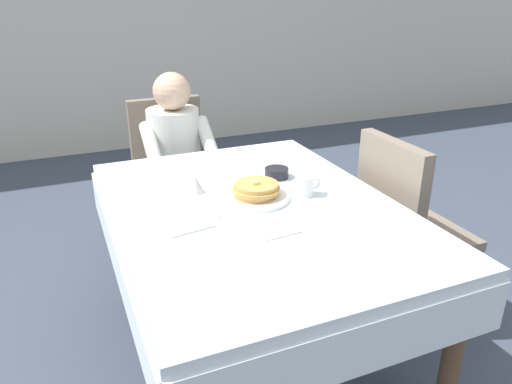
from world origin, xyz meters
The scene contains 14 objects.
ground_plane centered at (0.00, 0.00, 0.00)m, with size 14.00×14.00×0.00m, color #3D4756.
dining_table_main centered at (0.00, 0.00, 0.65)m, with size 1.12×1.52×0.74m.
chair_diner centered at (-0.07, 1.17, 0.53)m, with size 0.44×0.45×0.93m.
diner_person centered at (-0.07, 1.01, 0.67)m, with size 0.40×0.43×1.12m.
chair_right_side centered at (0.77, 0.00, 0.53)m, with size 0.45×0.44×0.93m.
plate_breakfast centered at (0.03, 0.06, 0.75)m, with size 0.28×0.28×0.02m, color white.
breakfast_stack centered at (0.03, 0.06, 0.78)m, with size 0.20×0.20×0.06m.
cup_coffee centered at (0.24, 0.01, 0.78)m, with size 0.11×0.08×0.08m.
bowl_butter centered at (0.21, 0.25, 0.76)m, with size 0.11×0.11×0.04m, color black.
syrup_pitcher centered at (-0.18, 0.22, 0.78)m, with size 0.08×0.08×0.07m.
fork_left_of_plate centered at (-0.16, 0.04, 0.74)m, with size 0.18×0.01×0.01m, color silver.
knife_right_of_plate centered at (0.22, 0.04, 0.74)m, with size 0.20×0.01×0.01m, color silver.
spoon_near_edge centered at (-0.01, -0.28, 0.74)m, with size 0.15×0.01×0.01m, color silver.
napkin_folded centered at (-0.30, -0.07, 0.74)m, with size 0.17×0.12×0.01m, color white.
Camera 1 is at (-0.68, -1.63, 1.55)m, focal length 34.01 mm.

